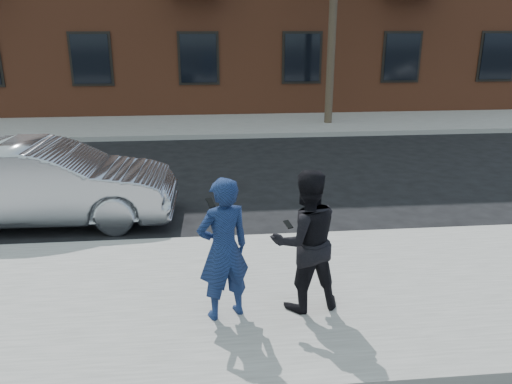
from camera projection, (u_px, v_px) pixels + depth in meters
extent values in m
plane|color=black|center=(187.00, 297.00, 6.50)|extent=(100.00, 100.00, 0.00)
cube|color=gray|center=(186.00, 302.00, 6.24)|extent=(50.00, 3.50, 0.15)
cube|color=#999691|center=(190.00, 243.00, 7.94)|extent=(50.00, 0.10, 0.15)
cube|color=gray|center=(197.00, 126.00, 17.09)|extent=(50.00, 3.50, 0.15)
cube|color=#999691|center=(197.00, 137.00, 15.39)|extent=(50.00, 0.10, 0.15)
cube|color=black|center=(302.00, 58.00, 18.36)|extent=(1.30, 0.06, 1.70)
cube|color=black|center=(498.00, 57.00, 19.07)|extent=(1.30, 0.06, 1.70)
cylinder|color=#392B21|center=(331.00, 60.00, 16.57)|extent=(0.26, 0.26, 4.20)
imported|color=#999BA3|center=(47.00, 183.00, 8.74)|extent=(4.46, 1.64, 1.46)
imported|color=navy|center=(223.00, 249.00, 5.57)|extent=(0.72, 0.60, 1.68)
cube|color=black|center=(211.00, 203.00, 5.57)|extent=(0.11, 0.14, 0.08)
imported|color=black|center=(305.00, 241.00, 5.75)|extent=(0.93, 0.78, 1.71)
cube|color=black|center=(288.00, 224.00, 5.83)|extent=(0.11, 0.15, 0.06)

